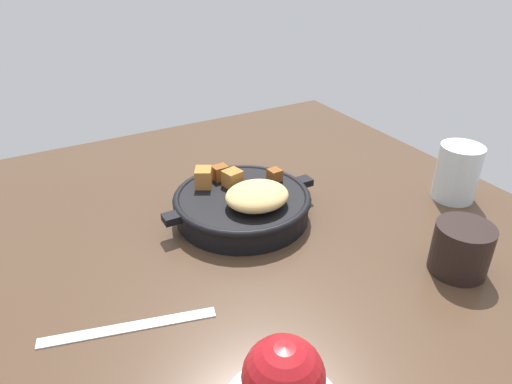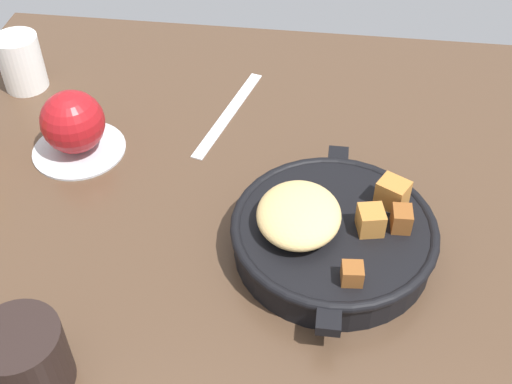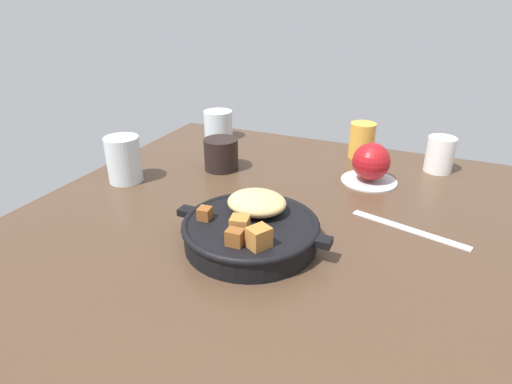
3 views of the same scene
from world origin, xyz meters
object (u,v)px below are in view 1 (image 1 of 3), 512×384
(butter_knife, at_px, (129,327))
(cast_iron_skillet, at_px, (243,203))
(red_apple, at_px, (283,377))
(coffee_mug_dark, at_px, (461,249))
(water_glass_tall, at_px, (457,172))

(butter_knife, bearing_deg, cast_iron_skillet, -132.65)
(red_apple, distance_m, coffee_mug_dark, 0.34)
(cast_iron_skillet, relative_size, butter_knife, 1.29)
(red_apple, height_order, coffee_mug_dark, red_apple)
(red_apple, bearing_deg, cast_iron_skillet, -111.71)
(cast_iron_skillet, height_order, coffee_mug_dark, cast_iron_skillet)
(cast_iron_skillet, height_order, red_apple, red_apple)
(red_apple, relative_size, coffee_mug_dark, 1.03)
(cast_iron_skillet, xyz_separation_m, water_glass_tall, (-0.36, 0.12, 0.02))
(red_apple, xyz_separation_m, butter_knife, (0.10, -0.18, -0.04))
(cast_iron_skillet, relative_size, coffee_mug_dark, 3.40)
(red_apple, bearing_deg, coffee_mug_dark, -168.68)
(cast_iron_skillet, height_order, water_glass_tall, water_glass_tall)
(water_glass_tall, bearing_deg, butter_knife, 2.77)
(cast_iron_skillet, xyz_separation_m, butter_knife, (0.23, 0.15, -0.03))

